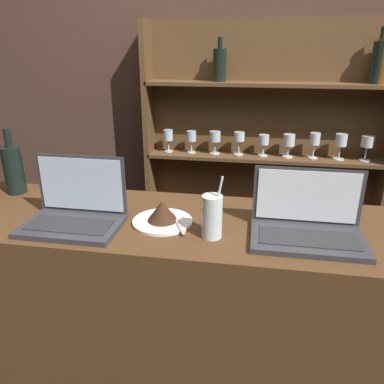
% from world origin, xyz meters
% --- Properties ---
extents(bar_counter, '(2.10, 0.51, 0.96)m').
position_xyz_m(bar_counter, '(0.00, 0.25, 0.48)').
color(bar_counter, '#4C3019').
rests_on(bar_counter, ground_plane).
extents(back_wall, '(7.00, 0.06, 2.70)m').
position_xyz_m(back_wall, '(0.00, 1.37, 1.35)').
color(back_wall, '#4C3328').
rests_on(back_wall, ground_plane).
extents(back_shelf, '(1.39, 0.18, 1.67)m').
position_xyz_m(back_shelf, '(0.16, 1.29, 0.89)').
color(back_shelf, brown).
rests_on(back_shelf, ground_plane).
extents(laptop_near, '(0.32, 0.21, 0.23)m').
position_xyz_m(laptop_near, '(-0.49, 0.17, 1.01)').
color(laptop_near, '#333338').
rests_on(laptop_near, bar_counter).
extents(laptop_far, '(0.35, 0.21, 0.21)m').
position_xyz_m(laptop_far, '(0.28, 0.21, 1.01)').
color(laptop_far, '#333338').
rests_on(laptop_far, bar_counter).
extents(cake_plate, '(0.21, 0.21, 0.08)m').
position_xyz_m(cake_plate, '(-0.20, 0.23, 0.99)').
color(cake_plate, white).
rests_on(cake_plate, bar_counter).
extents(water_glass, '(0.07, 0.07, 0.21)m').
position_xyz_m(water_glass, '(-0.02, 0.15, 1.03)').
color(water_glass, silver).
rests_on(water_glass, bar_counter).
extents(wine_bottle_dark, '(0.08, 0.08, 0.27)m').
position_xyz_m(wine_bottle_dark, '(-0.87, 0.40, 1.07)').
color(wine_bottle_dark, black).
rests_on(wine_bottle_dark, bar_counter).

